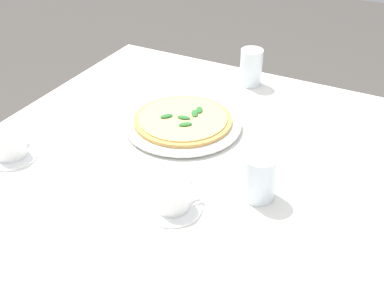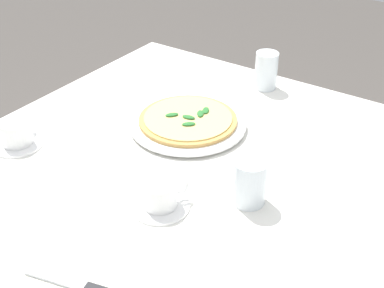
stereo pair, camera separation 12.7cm
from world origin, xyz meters
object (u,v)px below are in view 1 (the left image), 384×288
Objects in this scene: pizza_plate at (183,124)px; water_glass_center_back at (251,69)px; coffee_cup_far_left at (173,198)px; water_glass_near_right at (259,180)px; pizza at (183,119)px; coffee_cup_back_corner at (10,146)px.

pizza_plate is 2.75× the size of water_glass_center_back.
water_glass_near_right is at bearing -140.09° from coffee_cup_far_left.
water_glass_near_right is (-0.29, 0.18, 0.02)m from pizza.
pizza_plate is 2.44× the size of coffee_cup_far_left.
coffee_cup_far_left is at bearing -178.62° from coffee_cup_back_corner.
water_glass_center_back is at bearing -119.94° from coffee_cup_back_corner.
coffee_cup_far_left is 0.65m from water_glass_center_back.
coffee_cup_back_corner is at bearing 45.65° from pizza.
coffee_cup_back_corner is at bearing 60.06° from water_glass_center_back.
water_glass_center_back is at bearing -66.37° from water_glass_near_right.
coffee_cup_back_corner is 0.45m from coffee_cup_far_left.
coffee_cup_far_left is at bearing 114.55° from pizza_plate.
water_glass_center_back is 0.56m from water_glass_near_right.
pizza_plate is 0.34m from coffee_cup_far_left.
water_glass_near_right is (-0.29, 0.18, 0.04)m from pizza_plate.
coffee_cup_back_corner is at bearing 45.66° from pizza_plate.
water_glass_center_back is at bearing -100.71° from pizza.
coffee_cup_back_corner is (0.31, 0.32, 0.01)m from pizza.
pizza is at bearing -32.62° from water_glass_near_right.
water_glass_center_back reaches higher than water_glass_near_right.
coffee_cup_far_left is 0.19m from water_glass_near_right.
pizza_plate is at bearing -65.45° from coffee_cup_far_left.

